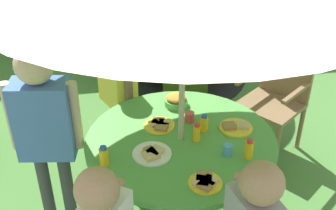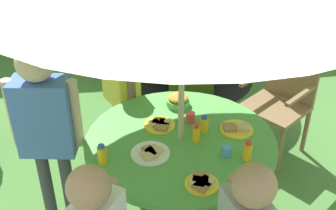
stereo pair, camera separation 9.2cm
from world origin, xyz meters
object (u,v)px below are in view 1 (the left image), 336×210
child_in_yellow_shirt (117,77)px  plate_mid_right (152,153)px  snack_bowl (176,100)px  juice_bottle_near_left (197,133)px  wooden_chair (278,90)px  garden_table (181,154)px  dome_tent (176,11)px  cup_near (190,117)px  child_in_blue_shirt (44,120)px  juice_bottle_center_back (104,156)px  juice_bottle_center_front (204,123)px  plate_far_left (159,125)px  cup_far (228,150)px  plate_far_right (205,182)px  plate_near_right (236,127)px  juice_bottle_mid_left (249,149)px

child_in_yellow_shirt → plate_mid_right: 0.92m
snack_bowl → juice_bottle_near_left: juice_bottle_near_left is taller
wooden_chair → plate_mid_right: (-1.21, -0.90, 0.18)m
garden_table → plate_mid_right: bearing=-146.7°
dome_tent → cup_near: 2.08m
child_in_yellow_shirt → child_in_blue_shirt: bearing=-62.7°
wooden_chair → juice_bottle_center_back: (-1.50, -0.94, 0.23)m
child_in_yellow_shirt → cup_near: child_in_yellow_shirt is taller
juice_bottle_center_front → juice_bottle_center_back: 0.70m
child_in_blue_shirt → juice_bottle_center_back: size_ratio=10.61×
plate_far_left → cup_far: size_ratio=3.14×
plate_mid_right → child_in_blue_shirt: bearing=157.1°
juice_bottle_center_back → juice_bottle_center_front: bearing=19.7°
garden_table → juice_bottle_near_left: juice_bottle_near_left is taller
child_in_yellow_shirt → juice_bottle_near_left: 0.92m
plate_far_right → cup_far: cup_far is taller
cup_near → plate_near_right: bearing=-26.3°
plate_far_right → cup_far: (0.20, 0.24, 0.02)m
snack_bowl → garden_table: bearing=-96.7°
plate_near_right → cup_near: bearing=153.7°
plate_far_right → juice_bottle_center_front: (0.12, 0.50, 0.04)m
plate_near_right → plate_mid_right: 0.62m
plate_far_left → cup_near: bearing=7.5°
plate_mid_right → juice_bottle_mid_left: size_ratio=1.85×
dome_tent → cup_far: (-0.15, -2.46, -0.04)m
juice_bottle_near_left → plate_far_right: bearing=-96.4°
snack_bowl → plate_near_right: size_ratio=0.77×
dome_tent → child_in_blue_shirt: dome_tent is taller
plate_far_right → juice_bottle_center_front: size_ratio=1.56×
wooden_chair → juice_bottle_center_back: wooden_chair is taller
plate_mid_right → cup_near: bearing=46.7°
garden_table → juice_bottle_mid_left: juice_bottle_mid_left is taller
plate_near_right → juice_bottle_near_left: 0.31m
child_in_yellow_shirt → child_in_blue_shirt: child_in_blue_shirt is taller
juice_bottle_center_front → juice_bottle_mid_left: (0.20, -0.32, 0.00)m
child_in_yellow_shirt → garden_table: bearing=0.0°
plate_mid_right → plate_near_right: bearing=17.2°
plate_far_left → plate_near_right: size_ratio=0.94×
dome_tent → juice_bottle_mid_left: size_ratio=13.44×
wooden_chair → plate_far_right: wooden_chair is taller
wooden_chair → plate_far_right: (-0.96, -1.21, 0.18)m
plate_far_left → juice_bottle_near_left: juice_bottle_near_left is taller
dome_tent → juice_bottle_center_front: (-0.23, -2.19, -0.02)m
child_in_blue_shirt → plate_far_left: child_in_blue_shirt is taller
snack_bowl → juice_bottle_center_back: (-0.55, -0.59, 0.02)m
juice_bottle_center_front → cup_near: size_ratio=1.80×
juice_bottle_mid_left → plate_near_right: bearing=86.0°
plate_mid_right → juice_bottle_center_front: (0.37, 0.20, 0.05)m
dome_tent → plate_far_right: 2.72m
dome_tent → plate_far_left: bearing=-100.6°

